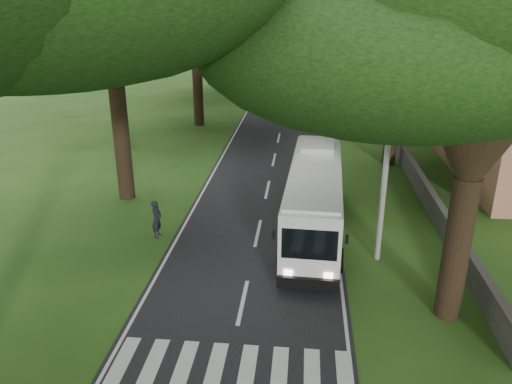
{
  "coord_description": "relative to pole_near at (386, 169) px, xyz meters",
  "views": [
    {
      "loc": [
        2.1,
        -13.99,
        10.78
      ],
      "look_at": [
        -0.09,
        7.96,
        2.2
      ],
      "focal_mm": 35.0,
      "sensor_mm": 36.0,
      "label": 1
    }
  ],
  "objects": [
    {
      "name": "crosswalk",
      "position": [
        -5.5,
        -8.0,
        -4.18
      ],
      "size": [
        8.0,
        3.0,
        0.01
      ],
      "primitive_type": "cube",
      "color": "silver",
      "rests_on": "ground"
    },
    {
      "name": "distant_car_a",
      "position": [
        -6.3,
        30.41,
        -3.56
      ],
      "size": [
        1.8,
        3.63,
        1.19
      ],
      "primitive_type": "imported",
      "rotation": [
        0.0,
        0.0,
        3.03
      ],
      "color": "silver",
      "rests_on": "road"
    },
    {
      "name": "road",
      "position": [
        -5.5,
        19.0,
        -4.17
      ],
      "size": [
        8.0,
        120.0,
        0.04
      ],
      "primitive_type": "cube",
      "color": "black",
      "rests_on": "ground"
    },
    {
      "name": "tree_l_midb",
      "position": [
        -13.0,
        24.0,
        6.28
      ],
      "size": [
        15.02,
        15.02,
        13.73
      ],
      "color": "black",
      "rests_on": "ground"
    },
    {
      "name": "property_wall",
      "position": [
        3.5,
        18.0,
        -3.58
      ],
      "size": [
        0.35,
        50.0,
        1.2
      ],
      "primitive_type": "cube",
      "color": "#383533",
      "rests_on": "ground"
    },
    {
      "name": "coach_bus",
      "position": [
        -2.8,
        2.63,
        -2.34
      ],
      "size": [
        3.12,
        11.68,
        3.41
      ],
      "rotation": [
        0.0,
        0.0,
        -0.04
      ],
      "color": "white",
      "rests_on": "ground"
    },
    {
      "name": "distant_car_b",
      "position": [
        -8.31,
        48.27,
        -3.56
      ],
      "size": [
        1.31,
        3.6,
        1.18
      ],
      "primitive_type": "imported",
      "rotation": [
        0.0,
        0.0,
        0.02
      ],
      "color": "navy",
      "rests_on": "road"
    },
    {
      "name": "distant_car_c",
      "position": [
        -2.5,
        54.22,
        -3.48
      ],
      "size": [
        2.73,
        4.89,
        1.34
      ],
      "primitive_type": "imported",
      "rotation": [
        0.0,
        0.0,
        2.95
      ],
      "color": "maroon",
      "rests_on": "road"
    },
    {
      "name": "pole_near",
      "position": [
        0.0,
        0.0,
        0.0
      ],
      "size": [
        1.6,
        0.24,
        8.0
      ],
      "color": "gray",
      "rests_on": "ground"
    },
    {
      "name": "tree_r_far",
      "position": [
        3.0,
        50.0,
        6.22
      ],
      "size": [
        14.53,
        14.53,
        13.57
      ],
      "color": "black",
      "rests_on": "ground"
    },
    {
      "name": "tree_r_near",
      "position": [
        2.0,
        -4.0,
        6.48
      ],
      "size": [
        15.4,
        15.4,
        14.0
      ],
      "color": "black",
      "rests_on": "ground"
    },
    {
      "name": "pole_mid",
      "position": [
        0.0,
        20.0,
        0.0
      ],
      "size": [
        1.6,
        0.24,
        8.0
      ],
      "color": "gray",
      "rests_on": "ground"
    },
    {
      "name": "pole_far",
      "position": [
        0.0,
        40.0,
        0.0
      ],
      "size": [
        1.6,
        0.24,
        8.0
      ],
      "color": "gray",
      "rests_on": "ground"
    },
    {
      "name": "tree_r_midb",
      "position": [
        2.0,
        32.0,
        6.22
      ],
      "size": [
        13.17,
        13.17,
        13.33
      ],
      "color": "black",
      "rests_on": "ground"
    },
    {
      "name": "pedestrian",
      "position": [
        -10.29,
        1.19,
        -3.26
      ],
      "size": [
        0.52,
        0.72,
        1.85
      ],
      "primitive_type": "imported",
      "rotation": [
        0.0,
        0.0,
        1.45
      ],
      "color": "black",
      "rests_on": "ground"
    },
    {
      "name": "ground",
      "position": [
        -5.5,
        -6.0,
        -4.18
      ],
      "size": [
        140.0,
        140.0,
        0.0
      ],
      "primitive_type": "plane",
      "color": "#274B15",
      "rests_on": "ground"
    }
  ]
}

